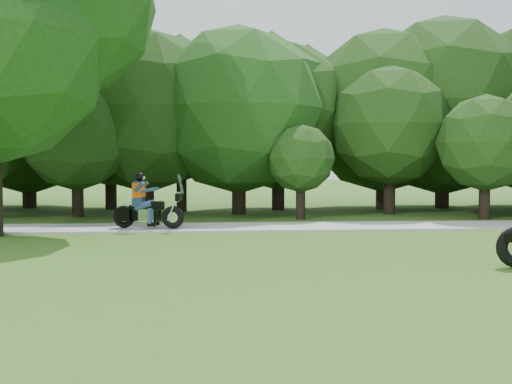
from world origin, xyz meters
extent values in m
plane|color=#38631C|center=(0.00, 0.00, 0.00)|extent=(100.00, 100.00, 0.00)
cube|color=#A9A9A3|center=(0.00, 8.00, 0.03)|extent=(60.00, 2.20, 0.06)
cylinder|color=black|center=(-8.72, 15.42, 0.90)|extent=(0.46, 0.46, 1.80)
sphere|color=#183A11|center=(-8.72, 15.42, 3.46)|extent=(5.10, 5.10, 5.10)
cylinder|color=black|center=(-7.11, 13.50, 0.90)|extent=(0.50, 0.50, 1.80)
sphere|color=#183A11|center=(-7.11, 13.50, 3.78)|extent=(6.09, 6.09, 6.09)
cylinder|color=black|center=(4.27, 10.06, 0.75)|extent=(0.36, 0.36, 1.49)
sphere|color=#183A11|center=(4.27, 10.06, 2.54)|extent=(3.21, 3.21, 3.21)
cylinder|color=black|center=(-12.12, 16.19, 0.90)|extent=(0.56, 0.56, 1.80)
sphere|color=#183A11|center=(-12.12, 16.19, 4.13)|extent=(7.17, 7.17, 7.17)
cylinder|color=black|center=(-3.74, 12.76, 0.90)|extent=(0.51, 0.51, 1.80)
sphere|color=#204513|center=(-3.74, 12.76, 3.78)|extent=(6.10, 6.10, 6.10)
cylinder|color=black|center=(4.67, 15.01, 0.90)|extent=(0.56, 0.56, 1.80)
sphere|color=#183A11|center=(4.67, 15.01, 4.16)|extent=(7.26, 7.26, 7.26)
cylinder|color=black|center=(-2.10, 14.58, 0.90)|extent=(0.50, 0.50, 1.80)
sphere|color=#183A11|center=(-2.10, 14.58, 3.73)|extent=(5.93, 5.93, 5.93)
cylinder|color=black|center=(2.15, 14.83, 0.90)|extent=(0.53, 0.53, 1.80)
sphere|color=#183A11|center=(2.15, 14.83, 3.93)|extent=(6.55, 6.55, 6.55)
cylinder|color=black|center=(-1.79, 10.60, 0.64)|extent=(0.31, 0.31, 1.28)
sphere|color=#183A11|center=(-1.79, 10.60, 2.02)|extent=(2.27, 2.27, 2.27)
cylinder|color=black|center=(-5.86, 14.07, 0.90)|extent=(0.39, 0.39, 1.80)
sphere|color=#183A11|center=(-5.86, 14.07, 3.04)|extent=(3.81, 3.81, 3.81)
cylinder|color=black|center=(-9.34, 11.98, 0.79)|extent=(0.40, 0.40, 1.59)
sphere|color=#183A11|center=(-9.34, 11.98, 2.89)|extent=(3.99, 3.99, 3.99)
cylinder|color=black|center=(1.70, 12.26, 0.90)|extent=(0.42, 0.42, 1.80)
sphere|color=#183A11|center=(1.70, 12.26, 3.21)|extent=(4.35, 4.35, 4.35)
sphere|color=#204513|center=(-8.74, 7.30, 6.20)|extent=(5.12, 5.12, 5.12)
torus|color=black|center=(-7.22, 7.73, 0.38)|extent=(0.66, 0.31, 0.64)
torus|color=black|center=(-5.83, 7.44, 0.38)|extent=(0.66, 0.31, 0.64)
cube|color=black|center=(-6.69, 7.62, 0.43)|extent=(1.04, 0.42, 0.29)
cube|color=silver|center=(-6.55, 7.59, 0.43)|extent=(0.49, 0.39, 0.37)
cube|color=black|center=(-6.33, 7.55, 0.70)|extent=(0.52, 0.37, 0.24)
cube|color=black|center=(-6.80, 7.65, 0.66)|extent=(0.52, 0.38, 0.09)
cylinder|color=silver|center=(-5.80, 7.44, 0.70)|extent=(0.36, 0.11, 0.82)
cylinder|color=silver|center=(-5.65, 7.40, 1.09)|extent=(0.15, 0.58, 0.03)
cube|color=black|center=(-7.22, 7.53, 0.43)|extent=(0.40, 0.19, 0.31)
cube|color=black|center=(-7.13, 7.92, 0.43)|extent=(0.40, 0.19, 0.31)
cube|color=navy|center=(-6.80, 7.65, 0.79)|extent=(0.34, 0.40, 0.22)
cube|color=navy|center=(-6.79, 7.64, 1.12)|extent=(0.31, 0.42, 0.51)
cube|color=#FF5305|center=(-6.79, 7.64, 1.14)|extent=(0.35, 0.47, 0.40)
sphere|color=black|center=(-6.76, 7.64, 1.50)|extent=(0.26, 0.26, 0.26)
camera|label=1|loc=(-4.84, -10.46, 2.02)|focal=45.00mm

